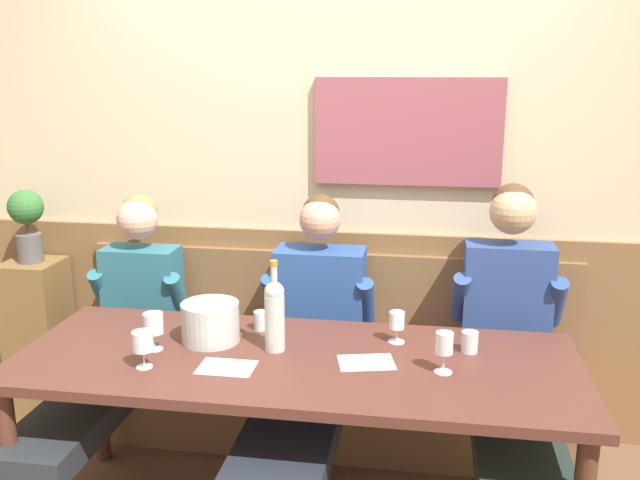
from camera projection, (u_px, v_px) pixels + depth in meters
room_wall_back at (332, 159)px, 3.40m from camera, size 6.80×0.12×2.80m
wood_wainscot_panel at (329, 329)px, 3.57m from camera, size 6.80×0.03×1.04m
wall_bench at (323, 388)px, 3.42m from camera, size 2.49×0.42×0.94m
dining_table at (295, 376)px, 2.67m from camera, size 2.19×0.83×0.75m
person_center_right_seat at (112, 347)px, 3.12m from camera, size 0.47×1.27×1.24m
person_right_seat at (307, 357)px, 2.99m from camera, size 0.53×1.27×1.27m
person_left_seat at (513, 363)px, 2.85m from camera, size 0.50×1.27×1.34m
ice_bucket at (210, 322)px, 2.79m from camera, size 0.24×0.24×0.16m
wine_bottle_amber_mid at (275, 313)px, 2.68m from camera, size 0.08×0.08×0.37m
wine_glass_mid_right at (397, 322)px, 2.77m from camera, size 0.07×0.07×0.13m
wine_glass_near_bucket at (143, 343)px, 2.53m from camera, size 0.08×0.08×0.14m
wine_glass_center_rear at (444, 345)px, 2.49m from camera, size 0.07×0.07×0.16m
wine_glass_left_end at (153, 325)px, 2.69m from camera, size 0.08×0.08×0.15m
water_tumbler_left at (470, 342)px, 2.69m from camera, size 0.07×0.07×0.08m
water_tumbler_center at (261, 320)px, 2.92m from camera, size 0.06×0.06×0.08m
tasting_sheet_left_guest at (227, 367)px, 2.56m from camera, size 0.21×0.15×0.00m
tasting_sheet_right_guest at (366, 362)px, 2.60m from camera, size 0.24×0.20×0.00m
corner_pedestal at (40, 339)px, 3.66m from camera, size 0.28×0.28×0.86m
potted_plant at (27, 220)px, 3.50m from camera, size 0.18×0.18×0.38m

